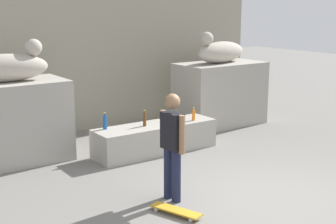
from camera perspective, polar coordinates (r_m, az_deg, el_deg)
name	(u,v)px	position (r m, az deg, el deg)	size (l,w,h in m)	color
ground_plane	(258,197)	(7.86, 10.48, -9.79)	(40.00, 40.00, 0.00)	slate
facade_wall	(92,14)	(11.90, -8.93, 11.36)	(9.11, 0.60, 5.48)	#9B9682
pedestal_left	(9,123)	(9.64, -18.22, -1.18)	(2.18, 1.19, 1.55)	#A39E93
pedestal_right	(220,94)	(12.16, 6.13, 2.14)	(2.18, 1.19, 1.55)	#A39E93
statue_reclining_left	(7,67)	(9.46, -18.45, 5.08)	(1.65, 0.73, 0.78)	#B4AA9A
statue_reclining_right	(220,51)	(11.99, 6.14, 7.11)	(1.67, 0.84, 0.78)	#B4AA9A
ledge_block	(155,138)	(9.90, -1.48, -3.09)	(2.60, 0.74, 0.58)	#A39E93
skater	(172,142)	(7.33, 0.51, -3.59)	(0.23, 0.54, 1.67)	#1E233F
skateboard	(176,210)	(7.11, 0.94, -11.50)	(0.45, 0.82, 0.08)	gold
bottle_blue	(105,122)	(9.49, -7.43, -1.20)	(0.08, 0.08, 0.33)	#194C99
bottle_brown	(145,119)	(9.67, -2.77, -0.87)	(0.07, 0.07, 0.33)	#593314
bottle_orange	(194,115)	(10.14, 3.02, -0.35)	(0.07, 0.07, 0.28)	orange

